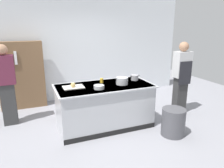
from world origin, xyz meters
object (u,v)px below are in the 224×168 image
sauce_pan (135,77)px  stock_pot (122,81)px  mixing_bowl (99,87)px  trash_bin (173,122)px  person_guest (6,83)px  bookshelf (22,75)px  person_chef (181,76)px  onion (73,85)px  juice_cup (102,81)px

sauce_pan → stock_pot: bearing=-153.3°
mixing_bowl → trash_bin: size_ratio=0.38×
person_guest → bookshelf: size_ratio=1.01×
mixing_bowl → stock_pot: bearing=13.2°
sauce_pan → person_guest: (-2.63, 0.72, -0.05)m
mixing_bowl → trash_bin: (1.28, -0.68, -0.67)m
sauce_pan → bookshelf: size_ratio=0.14×
person_chef → stock_pot: bearing=82.0°
stock_pot → person_chef: person_chef is taller
sauce_pan → bookshelf: bearing=144.8°
onion → person_guest: (-1.22, 0.82, -0.06)m
stock_pot → sauce_pan: (0.40, 0.20, -0.01)m
juice_cup → trash_bin: size_ratio=0.19×
bookshelf → juice_cup: bearing=-45.3°
person_guest → stock_pot: bearing=53.7°
person_guest → trash_bin: bearing=45.9°
juice_cup → person_chef: person_chef is taller
person_chef → mixing_bowl: bearing=85.1°
stock_pot → juice_cup: 0.44m
juice_cup → bookshelf: (-1.58, 1.60, -0.10)m
stock_pot → person_guest: (-2.22, 0.92, -0.06)m
sauce_pan → person_chef: bearing=-8.0°
onion → trash_bin: size_ratio=0.18×
trash_bin → person_chef: 1.35m
onion → trash_bin: onion is taller
sauce_pan → juice_cup: bearing=175.9°
sauce_pan → person_chef: size_ratio=0.13×
mixing_bowl → person_guest: person_guest is taller
bookshelf → stock_pot: bearing=-43.8°
trash_bin → onion: bearing=152.4°
sauce_pan → mixing_bowl: size_ratio=1.13×
onion → person_guest: 1.48m
stock_pot → bookshelf: (-1.94, 1.86, -0.12)m
mixing_bowl → onion: bearing=153.2°
trash_bin → mixing_bowl: bearing=152.2°
onion → juice_cup: bearing=13.9°
onion → juice_cup: size_ratio=0.95×
sauce_pan → onion: bearing=-175.8°
onion → trash_bin: bearing=-27.6°
mixing_bowl → person_guest: (-1.67, 1.05, -0.02)m
mixing_bowl → bookshelf: bookshelf is taller
stock_pot → trash_bin: stock_pot is taller
juice_cup → bookshelf: bearing=134.7°
stock_pot → sauce_pan: size_ratio=1.36×
trash_bin → bookshelf: 3.81m
onion → juice_cup: 0.66m
sauce_pan → person_guest: size_ratio=0.13×
trash_bin → juice_cup: bearing=135.7°
onion → sauce_pan: sauce_pan is taller
onion → juice_cup: onion is taller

